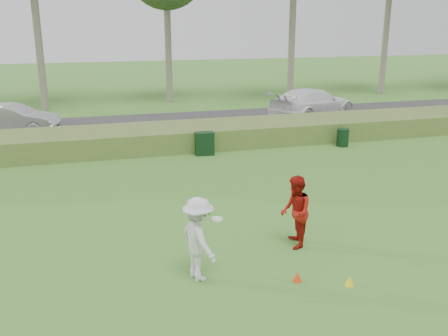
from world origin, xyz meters
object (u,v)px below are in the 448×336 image
object	(u,v)px
player_white	(199,239)
car_right	(313,103)
cone_orange	(297,277)
car_mid	(13,119)
cone_yellow	(349,281)
trash_bin	(343,137)
player_red	(295,212)
utility_cabinet	(204,144)

from	to	relation	value
player_white	car_right	world-z (taller)	player_white
cone_orange	car_mid	size ratio (longest dim) A/B	0.05
cone_yellow	car_mid	bearing A→B (deg)	115.78
player_white	trash_bin	xyz separation A→B (m)	(8.83, 9.75, -0.53)
cone_yellow	player_white	bearing A→B (deg)	158.38
player_red	trash_bin	size ratio (longest dim) A/B	2.30
utility_cabinet	trash_bin	xyz separation A→B (m)	(6.25, -0.27, -0.08)
player_red	car_mid	size ratio (longest dim) A/B	0.42
cone_orange	trash_bin	size ratio (longest dim) A/B	0.28
car_mid	trash_bin	bearing A→B (deg)	-98.74
cone_orange	utility_cabinet	bearing A→B (deg)	86.90
cone_orange	car_mid	bearing A→B (deg)	113.66
car_right	utility_cabinet	bearing A→B (deg)	103.08
player_red	cone_yellow	world-z (taller)	player_red
cone_orange	utility_cabinet	xyz separation A→B (m)	(0.58, 10.74, 0.37)
car_right	cone_yellow	bearing A→B (deg)	132.31
car_right	cone_orange	bearing A→B (deg)	128.96
player_red	car_right	xyz separation A→B (m)	(7.70, 15.07, -0.02)
player_white	cone_orange	distance (m)	2.28
car_mid	car_right	xyz separation A→B (m)	(15.81, -0.33, 0.12)
utility_cabinet	car_right	xyz separation A→B (m)	(7.76, 5.98, 0.40)
cone_yellow	trash_bin	size ratio (longest dim) A/B	0.28
cone_yellow	utility_cabinet	xyz separation A→B (m)	(-0.41, 11.20, 0.37)
cone_orange	car_right	distance (m)	18.70
player_white	player_red	bearing A→B (deg)	-86.37
cone_yellow	car_mid	size ratio (longest dim) A/B	0.05
player_red	car_right	distance (m)	16.93
cone_yellow	utility_cabinet	size ratio (longest dim) A/B	0.23
utility_cabinet	trash_bin	world-z (taller)	utility_cabinet
player_red	trash_bin	distance (m)	10.80
car_mid	car_right	bearing A→B (deg)	-75.25
player_red	car_right	bearing A→B (deg)	167.70
car_mid	cone_orange	bearing A→B (deg)	-140.40
cone_orange	car_mid	xyz separation A→B (m)	(-7.47, 17.05, 0.66)
cone_yellow	car_mid	world-z (taller)	car_mid
trash_bin	player_red	bearing A→B (deg)	-125.01
utility_cabinet	car_right	bearing A→B (deg)	42.63
player_white	cone_yellow	bearing A→B (deg)	-127.22
cone_orange	cone_yellow	size ratio (longest dim) A/B	0.99
trash_bin	cone_yellow	bearing A→B (deg)	-118.09
cone_orange	cone_yellow	distance (m)	1.09
player_white	cone_orange	world-z (taller)	player_white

